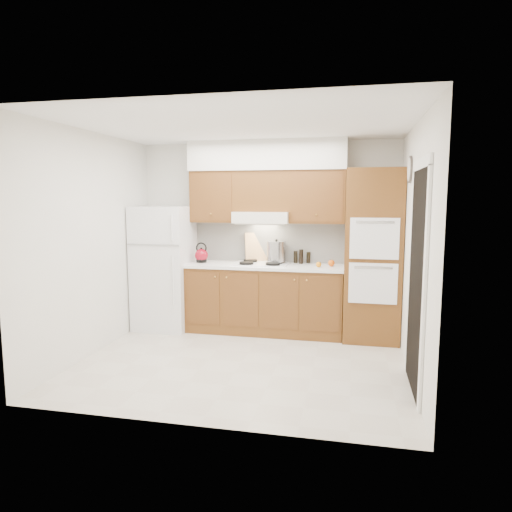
# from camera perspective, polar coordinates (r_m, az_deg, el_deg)

# --- Properties ---
(floor) EXTENTS (3.60, 3.60, 0.00)m
(floor) POSITION_cam_1_polar(r_m,az_deg,el_deg) (5.29, -1.72, -13.06)
(floor) COLOR beige
(floor) RESTS_ON ground
(ceiling) EXTENTS (3.60, 3.60, 0.00)m
(ceiling) POSITION_cam_1_polar(r_m,az_deg,el_deg) (5.02, -1.84, 16.02)
(ceiling) COLOR white
(ceiling) RESTS_ON wall_back
(wall_back) EXTENTS (3.60, 0.02, 2.60)m
(wall_back) POSITION_cam_1_polar(r_m,az_deg,el_deg) (6.45, 1.40, 2.50)
(wall_back) COLOR white
(wall_back) RESTS_ON floor
(wall_left) EXTENTS (0.02, 3.00, 2.60)m
(wall_left) POSITION_cam_1_polar(r_m,az_deg,el_deg) (5.69, -19.68, 1.43)
(wall_left) COLOR white
(wall_left) RESTS_ON floor
(wall_right) EXTENTS (0.02, 3.00, 2.60)m
(wall_right) POSITION_cam_1_polar(r_m,az_deg,el_deg) (4.88, 19.20, 0.55)
(wall_right) COLOR white
(wall_right) RESTS_ON floor
(fridge) EXTENTS (0.75, 0.72, 1.72)m
(fridge) POSITION_cam_1_polar(r_m,az_deg,el_deg) (6.57, -11.35, -1.42)
(fridge) COLOR white
(fridge) RESTS_ON floor
(base_cabinets) EXTENTS (2.11, 0.60, 0.90)m
(base_cabinets) POSITION_cam_1_polar(r_m,az_deg,el_deg) (6.28, 1.09, -5.48)
(base_cabinets) COLOR brown
(base_cabinets) RESTS_ON floor
(countertop) EXTENTS (2.13, 0.62, 0.04)m
(countertop) POSITION_cam_1_polar(r_m,az_deg,el_deg) (6.18, 1.09, -1.25)
(countertop) COLOR white
(countertop) RESTS_ON base_cabinets
(backsplash) EXTENTS (2.11, 0.03, 0.56)m
(backsplash) POSITION_cam_1_polar(r_m,az_deg,el_deg) (6.43, 1.59, 1.77)
(backsplash) COLOR white
(backsplash) RESTS_ON countertop
(oven_cabinet) EXTENTS (0.70, 0.65, 2.20)m
(oven_cabinet) POSITION_cam_1_polar(r_m,az_deg,el_deg) (6.04, 14.36, 0.04)
(oven_cabinet) COLOR brown
(oven_cabinet) RESTS_ON floor
(upper_cab_left) EXTENTS (0.63, 0.33, 0.70)m
(upper_cab_left) POSITION_cam_1_polar(r_m,az_deg,el_deg) (6.44, -5.18, 7.37)
(upper_cab_left) COLOR brown
(upper_cab_left) RESTS_ON wall_back
(upper_cab_right) EXTENTS (0.73, 0.33, 0.70)m
(upper_cab_right) POSITION_cam_1_polar(r_m,az_deg,el_deg) (6.17, 7.72, 7.33)
(upper_cab_right) COLOR brown
(upper_cab_right) RESTS_ON wall_back
(range_hood) EXTENTS (0.75, 0.45, 0.15)m
(range_hood) POSITION_cam_1_polar(r_m,az_deg,el_deg) (6.21, 0.79, 4.86)
(range_hood) COLOR silver
(range_hood) RESTS_ON wall_back
(upper_cab_over_hood) EXTENTS (0.75, 0.33, 0.55)m
(upper_cab_over_hood) POSITION_cam_1_polar(r_m,az_deg,el_deg) (6.27, 0.91, 8.08)
(upper_cab_over_hood) COLOR brown
(upper_cab_over_hood) RESTS_ON range_hood
(soffit) EXTENTS (2.13, 0.36, 0.40)m
(soffit) POSITION_cam_1_polar(r_m,az_deg,el_deg) (6.27, 1.35, 12.43)
(soffit) COLOR silver
(soffit) RESTS_ON wall_back
(cooktop) EXTENTS (0.74, 0.50, 0.01)m
(cooktop) POSITION_cam_1_polar(r_m,az_deg,el_deg) (6.21, 0.67, -0.97)
(cooktop) COLOR white
(cooktop) RESTS_ON countertop
(doorway) EXTENTS (0.02, 0.90, 2.10)m
(doorway) POSITION_cam_1_polar(r_m,az_deg,el_deg) (4.57, 19.46, -3.06)
(doorway) COLOR black
(doorway) RESTS_ON floor
(wall_clock) EXTENTS (0.02, 0.30, 0.30)m
(wall_clock) POSITION_cam_1_polar(r_m,az_deg,el_deg) (5.41, 18.69, 10.21)
(wall_clock) COLOR #3F3833
(wall_clock) RESTS_ON wall_right
(kettle) EXTENTS (0.24, 0.24, 0.18)m
(kettle) POSITION_cam_1_polar(r_m,az_deg,el_deg) (6.40, -6.84, 0.09)
(kettle) COLOR maroon
(kettle) RESTS_ON countertop
(cutting_board) EXTENTS (0.33, 0.22, 0.42)m
(cutting_board) POSITION_cam_1_polar(r_m,az_deg,el_deg) (6.44, 0.05, 1.07)
(cutting_board) COLOR tan
(cutting_board) RESTS_ON countertop
(stock_pot) EXTENTS (0.34, 0.34, 0.27)m
(stock_pot) POSITION_cam_1_polar(r_m,az_deg,el_deg) (6.25, 2.55, 0.54)
(stock_pot) COLOR #A9AAAD
(stock_pot) RESTS_ON cooktop
(condiment_a) EXTENTS (0.06, 0.06, 0.20)m
(condiment_a) POSITION_cam_1_polar(r_m,az_deg,el_deg) (6.26, 5.66, -0.08)
(condiment_a) COLOR black
(condiment_a) RESTS_ON countertop
(condiment_b) EXTENTS (0.05, 0.05, 0.17)m
(condiment_b) POSITION_cam_1_polar(r_m,az_deg,el_deg) (6.33, 4.96, -0.12)
(condiment_b) COLOR black
(condiment_b) RESTS_ON countertop
(condiment_c) EXTENTS (0.06, 0.06, 0.15)m
(condiment_c) POSITION_cam_1_polar(r_m,az_deg,el_deg) (6.35, 6.57, -0.19)
(condiment_c) COLOR black
(condiment_c) RESTS_ON countertop
(orange_near) EXTENTS (0.09, 0.09, 0.07)m
(orange_near) POSITION_cam_1_polar(r_m,az_deg,el_deg) (5.99, 7.84, -1.06)
(orange_near) COLOR orange
(orange_near) RESTS_ON countertop
(orange_far) EXTENTS (0.11, 0.11, 0.09)m
(orange_far) POSITION_cam_1_polar(r_m,az_deg,el_deg) (6.10, 9.40, -0.88)
(orange_far) COLOR orange
(orange_far) RESTS_ON countertop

